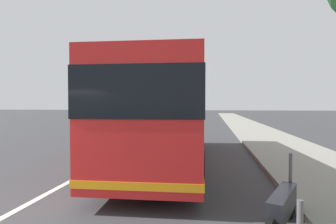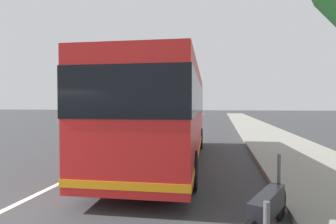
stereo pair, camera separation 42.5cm
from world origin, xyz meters
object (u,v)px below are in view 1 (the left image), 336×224
(car_side_street, at_px, (172,113))
(car_ahead_same_lane, at_px, (149,118))
(coach_bus, at_px, (167,111))
(motorcycle_nearest_curb, at_px, (283,207))

(car_side_street, distance_m, car_ahead_same_lane, 17.28)
(coach_bus, bearing_deg, car_ahead_same_lane, 12.34)
(car_side_street, relative_size, car_ahead_same_lane, 1.07)
(car_ahead_same_lane, bearing_deg, car_side_street, -178.10)
(motorcycle_nearest_curb, bearing_deg, coach_bus, 51.78)
(car_ahead_same_lane, bearing_deg, coach_bus, 17.05)
(motorcycle_nearest_curb, relative_size, car_side_street, 0.49)
(coach_bus, height_order, car_ahead_same_lane, coach_bus)
(coach_bus, relative_size, motorcycle_nearest_curb, 4.75)
(coach_bus, distance_m, car_side_street, 35.93)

